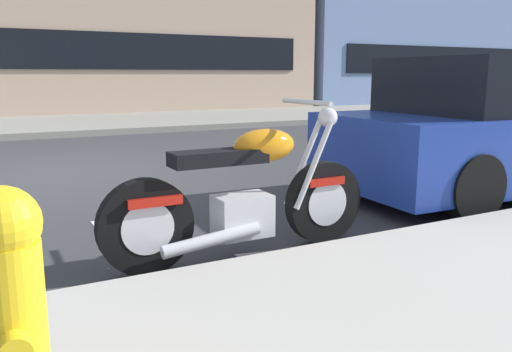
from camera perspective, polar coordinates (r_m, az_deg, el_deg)
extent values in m
plane|color=#333335|center=(7.40, -20.75, 0.16)|extent=(260.00, 260.00, 0.00)
cube|color=gray|center=(19.03, 14.84, 6.93)|extent=(120.00, 5.00, 0.14)
cube|color=silver|center=(3.92, -13.75, -8.64)|extent=(0.12, 2.20, 0.01)
cylinder|color=black|center=(4.12, 7.36, -2.84)|extent=(0.64, 0.11, 0.64)
cylinder|color=silver|center=(4.12, 7.36, -2.84)|extent=(0.35, 0.12, 0.35)
cylinder|color=black|center=(3.51, -11.94, -5.42)|extent=(0.64, 0.11, 0.64)
cylinder|color=silver|center=(3.51, -11.94, -5.42)|extent=(0.35, 0.12, 0.35)
cube|color=silver|center=(3.77, -1.50, -4.32)|extent=(0.40, 0.26, 0.30)
cube|color=black|center=(3.60, -4.10, 2.04)|extent=(0.68, 0.22, 0.10)
ellipsoid|color=orange|center=(3.75, 0.92, 3.35)|extent=(0.48, 0.24, 0.24)
cube|color=#B7190F|center=(3.48, -11.27, -2.54)|extent=(0.36, 0.18, 0.06)
cube|color=#B7190F|center=(4.07, 7.19, -0.46)|extent=(0.32, 0.16, 0.06)
cylinder|color=silver|center=(4.03, 5.18, 1.47)|extent=(0.34, 0.05, 0.65)
cylinder|color=silver|center=(3.92, 6.30, 1.17)|extent=(0.34, 0.05, 0.65)
cylinder|color=silver|center=(3.90, 5.47, 8.03)|extent=(0.04, 0.62, 0.04)
sphere|color=silver|center=(4.03, 7.83, 6.35)|extent=(0.15, 0.15, 0.15)
cylinder|color=silver|center=(3.55, -4.83, -6.93)|extent=(0.71, 0.09, 0.16)
cube|color=navy|center=(6.58, 25.82, 3.17)|extent=(4.32, 1.90, 0.74)
cube|color=black|center=(6.36, 25.05, 8.96)|extent=(2.30, 1.68, 0.58)
cylinder|color=black|center=(6.19, 11.72, 1.56)|extent=(0.63, 0.25, 0.62)
cylinder|color=black|center=(5.05, 22.51, -1.15)|extent=(0.63, 0.25, 0.62)
cylinder|color=gold|center=(1.93, -25.00, -15.77)|extent=(0.22, 0.22, 0.65)
sphere|color=gold|center=(1.80, -25.99, -4.73)|extent=(0.24, 0.24, 0.24)
cylinder|color=gold|center=(2.04, -25.31, -13.27)|extent=(0.10, 0.08, 0.10)
cylinder|color=gold|center=(1.79, -24.82, -16.77)|extent=(0.10, 0.08, 0.10)
cube|color=black|center=(17.05, -10.49, 13.17)|extent=(9.82, 0.06, 1.10)
cube|color=#6B84B2|center=(28.48, 11.82, 16.87)|extent=(12.97, 11.34, 8.65)
cube|color=black|center=(24.19, 20.38, 11.75)|extent=(10.89, 0.06, 1.10)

